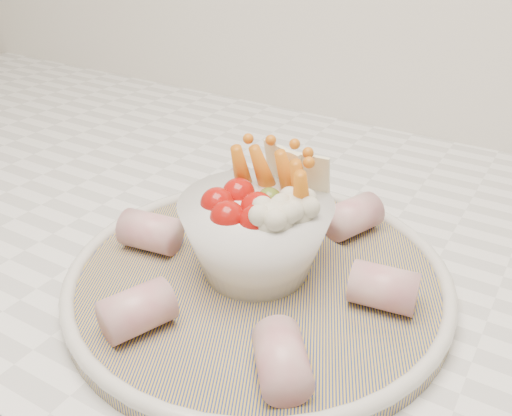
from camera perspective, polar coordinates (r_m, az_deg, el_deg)
The scene contains 3 objects.
serving_platter at distance 0.49m, azimuth 0.23°, elevation -7.04°, with size 0.43×0.43×0.02m.
veggie_bowl at distance 0.47m, azimuth 0.21°, elevation -2.17°, with size 0.13×0.13×0.11m.
cured_meat_rolls at distance 0.47m, azimuth 0.24°, elevation -4.98°, with size 0.26×0.27×0.03m.
Camera 1 is at (0.02, 1.01, 1.22)m, focal length 40.00 mm.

